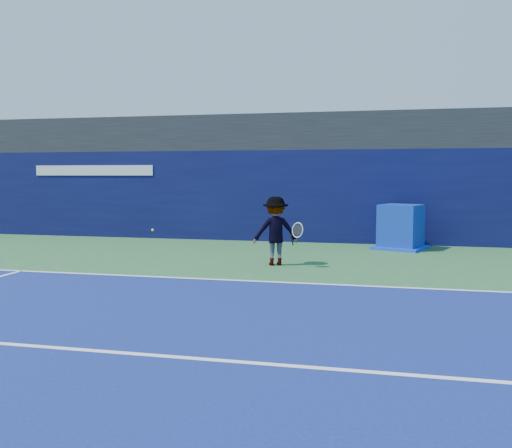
{
  "coord_description": "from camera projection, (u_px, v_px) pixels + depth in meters",
  "views": [
    {
      "loc": [
        3.17,
        -8.33,
        2.22
      ],
      "look_at": [
        0.01,
        5.2,
        1.0
      ],
      "focal_mm": 40.0,
      "sensor_mm": 36.0,
      "label": 1
    }
  ],
  "objects": [
    {
      "name": "tennis_ball",
      "position": [
        152.0,
        230.0,
        14.5
      ],
      "size": [
        0.06,
        0.06,
        0.06
      ],
      "color": "#DCEE1A",
      "rests_on": "ground"
    },
    {
      "name": "tennis_player",
      "position": [
        276.0,
        231.0,
        13.88
      ],
      "size": [
        1.35,
        0.93,
        1.67
      ],
      "color": "white",
      "rests_on": "ground"
    },
    {
      "name": "ground",
      "position": [
        181.0,
        315.0,
        8.99
      ],
      "size": [
        80.0,
        80.0,
        0.0
      ],
      "primitive_type": "plane",
      "color": "#2C6233",
      "rests_on": "ground"
    },
    {
      "name": "service_line",
      "position": [
        123.0,
        353.0,
        7.05
      ],
      "size": [
        24.0,
        0.1,
        0.01
      ],
      "primitive_type": "cube",
      "color": "white",
      "rests_on": "ground"
    },
    {
      "name": "stadium_band",
      "position": [
        297.0,
        134.0,
        19.83
      ],
      "size": [
        36.0,
        3.0,
        1.2
      ],
      "primitive_type": "cube",
      "color": "black",
      "rests_on": "back_wall_assembly"
    },
    {
      "name": "baseline",
      "position": [
        232.0,
        280.0,
        11.9
      ],
      "size": [
        24.0,
        0.1,
        0.01
      ],
      "primitive_type": "cube",
      "color": "white",
      "rests_on": "ground"
    },
    {
      "name": "back_wall_assembly",
      "position": [
        292.0,
        196.0,
        19.05
      ],
      "size": [
        36.0,
        1.03,
        3.0
      ],
      "color": "#0A0E3B",
      "rests_on": "ground"
    },
    {
      "name": "equipment_cart",
      "position": [
        401.0,
        229.0,
        16.9
      ],
      "size": [
        1.77,
        1.77,
        1.32
      ],
      "color": "#0B299E",
      "rests_on": "ground"
    }
  ]
}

